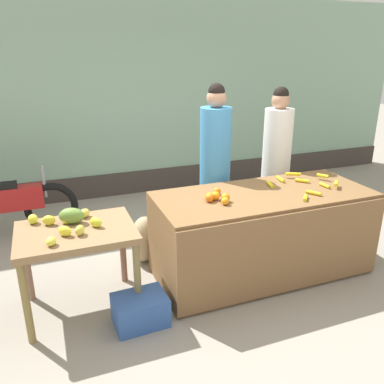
{
  "coord_description": "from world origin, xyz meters",
  "views": [
    {
      "loc": [
        -1.47,
        -3.15,
        2.21
      ],
      "look_at": [
        -0.21,
        0.15,
        0.92
      ],
      "focal_mm": 37.02,
      "sensor_mm": 36.0,
      "label": 1
    }
  ],
  "objects_px": {
    "vendor_woman_blue_shirt": "(215,169)",
    "produce_sack": "(145,239)",
    "vendor_woman_white_shirt": "(276,162)",
    "produce_crate": "(140,310)",
    "parked_motorcycle": "(9,207)"
  },
  "relations": [
    {
      "from": "vendor_woman_white_shirt",
      "to": "produce_crate",
      "type": "bearing_deg",
      "value": -149.35
    },
    {
      "from": "parked_motorcycle",
      "to": "produce_sack",
      "type": "distance_m",
      "value": 1.79
    },
    {
      "from": "vendor_woman_blue_shirt",
      "to": "vendor_woman_white_shirt",
      "type": "distance_m",
      "value": 0.86
    },
    {
      "from": "vendor_woman_blue_shirt",
      "to": "produce_sack",
      "type": "bearing_deg",
      "value": -175.17
    },
    {
      "from": "parked_motorcycle",
      "to": "produce_sack",
      "type": "height_order",
      "value": "parked_motorcycle"
    },
    {
      "from": "vendor_woman_blue_shirt",
      "to": "vendor_woman_white_shirt",
      "type": "height_order",
      "value": "vendor_woman_blue_shirt"
    },
    {
      "from": "vendor_woman_blue_shirt",
      "to": "parked_motorcycle",
      "type": "bearing_deg",
      "value": 154.48
    },
    {
      "from": "parked_motorcycle",
      "to": "produce_sack",
      "type": "bearing_deg",
      "value": -39.47
    },
    {
      "from": "parked_motorcycle",
      "to": "produce_crate",
      "type": "distance_m",
      "value": 2.43
    },
    {
      "from": "vendor_woman_white_shirt",
      "to": "produce_crate",
      "type": "relative_size",
      "value": 4.09
    },
    {
      "from": "vendor_woman_blue_shirt",
      "to": "parked_motorcycle",
      "type": "relative_size",
      "value": 1.17
    },
    {
      "from": "parked_motorcycle",
      "to": "produce_crate",
      "type": "relative_size",
      "value": 3.64
    },
    {
      "from": "vendor_woman_blue_shirt",
      "to": "produce_sack",
      "type": "distance_m",
      "value": 1.1
    },
    {
      "from": "produce_crate",
      "to": "parked_motorcycle",
      "type": "bearing_deg",
      "value": 116.41
    },
    {
      "from": "vendor_woman_blue_shirt",
      "to": "produce_crate",
      "type": "xyz_separation_m",
      "value": [
        -1.16,
        -1.09,
        -0.81
      ]
    }
  ]
}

